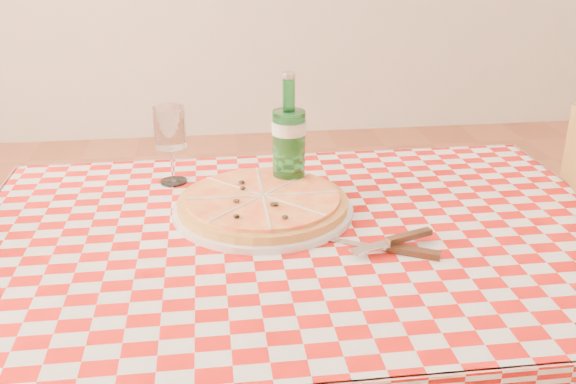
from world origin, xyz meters
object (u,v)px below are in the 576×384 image
at_px(pizza_plate, 263,202).
at_px(dining_table, 302,275).
at_px(water_bottle, 289,133).
at_px(wine_glass, 171,146).

bearing_deg(pizza_plate, dining_table, -55.29).
relative_size(dining_table, water_bottle, 4.45).
bearing_deg(water_bottle, pizza_plate, -121.88).
relative_size(pizza_plate, wine_glass, 2.08).
height_order(dining_table, pizza_plate, pizza_plate).
bearing_deg(pizza_plate, wine_glass, 134.64).
height_order(pizza_plate, wine_glass, wine_glass).
xyz_separation_m(pizza_plate, wine_glass, (-0.19, 0.19, 0.07)).
height_order(water_bottle, wine_glass, water_bottle).
distance_m(dining_table, water_bottle, 0.31).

